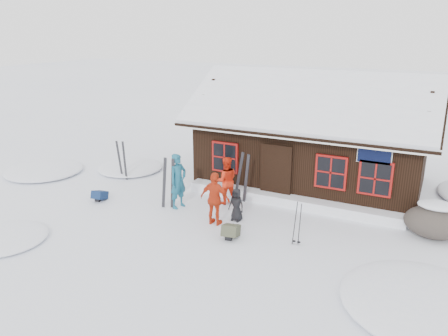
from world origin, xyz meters
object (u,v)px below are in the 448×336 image
(skier_teal, at_px, (178,181))
(ski_pair_left, at_px, (168,184))
(skier_orange_right, at_px, (215,199))
(ski_poles, at_px, (297,224))
(skier_orange_left, at_px, (226,180))
(skier_crouched, at_px, (236,205))
(boulder, at_px, (435,221))
(backpack_blue, at_px, (100,197))
(backpack_olive, at_px, (231,233))

(skier_teal, bearing_deg, ski_pair_left, 135.30)
(skier_teal, xyz_separation_m, skier_orange_right, (1.75, -0.65, -0.10))
(skier_teal, bearing_deg, ski_poles, -87.44)
(skier_teal, height_order, skier_orange_left, skier_teal)
(skier_orange_right, height_order, skier_crouched, skier_orange_right)
(boulder, xyz_separation_m, ski_poles, (-3.45, -2.24, 0.11))
(skier_orange_right, distance_m, skier_crouched, 0.79)
(ski_pair_left, xyz_separation_m, ski_poles, (4.72, -0.62, -0.24))
(skier_orange_right, height_order, boulder, skier_orange_right)
(skier_orange_right, bearing_deg, ski_poles, 176.44)
(skier_orange_left, relative_size, backpack_blue, 3.24)
(skier_orange_right, height_order, backpack_blue, skier_orange_right)
(skier_orange_right, xyz_separation_m, boulder, (6.13, 2.10, -0.34))
(ski_pair_left, xyz_separation_m, backpack_olive, (2.89, -1.11, -0.70))
(skier_teal, xyz_separation_m, backpack_olive, (2.61, -1.29, -0.79))
(skier_orange_right, height_order, ski_poles, skier_orange_right)
(backpack_olive, bearing_deg, skier_teal, 143.63)
(skier_orange_left, distance_m, backpack_olive, 2.79)
(ski_pair_left, bearing_deg, backpack_blue, -179.59)
(skier_teal, relative_size, ski_pair_left, 1.04)
(boulder, distance_m, ski_poles, 4.11)
(skier_teal, xyz_separation_m, boulder, (7.89, 1.44, -0.44))
(ski_poles, relative_size, backpack_blue, 2.54)
(skier_teal, bearing_deg, skier_crouched, -79.72)
(skier_orange_left, relative_size, ski_poles, 1.27)
(skier_orange_left, xyz_separation_m, boulder, (6.62, 0.38, -0.33))
(skier_orange_left, height_order, ski_poles, skier_orange_left)
(skier_orange_right, xyz_separation_m, backpack_olive, (0.86, -0.63, -0.69))
(skier_teal, xyz_separation_m, skier_crouched, (2.22, -0.10, -0.41))
(skier_teal, relative_size, skier_orange_left, 1.13)
(skier_orange_left, distance_m, ski_pair_left, 1.99)
(ski_pair_left, bearing_deg, skier_orange_right, -25.53)
(skier_teal, distance_m, ski_pair_left, 0.34)
(skier_orange_left, relative_size, ski_pair_left, 0.92)
(boulder, bearing_deg, ski_poles, -146.94)
(boulder, xyz_separation_m, backpack_olive, (-5.28, -2.73, -0.34))
(ski_pair_left, height_order, ski_poles, ski_pair_left)
(skier_orange_right, relative_size, boulder, 0.99)
(boulder, height_order, backpack_olive, boulder)
(skier_crouched, relative_size, ski_poles, 0.81)
(skier_crouched, distance_m, backpack_blue, 5.12)
(skier_teal, relative_size, boulder, 1.11)
(ski_pair_left, distance_m, backpack_blue, 2.72)
(ski_poles, bearing_deg, skier_teal, 169.77)
(skier_orange_right, bearing_deg, backpack_olive, 143.03)
(ski_pair_left, height_order, backpack_olive, ski_pair_left)
(skier_orange_right, relative_size, backpack_olive, 2.85)
(skier_teal, height_order, ski_poles, skier_teal)
(skier_orange_left, xyz_separation_m, skier_orange_right, (0.48, -1.72, 0.01))
(skier_orange_left, bearing_deg, backpack_blue, -11.30)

